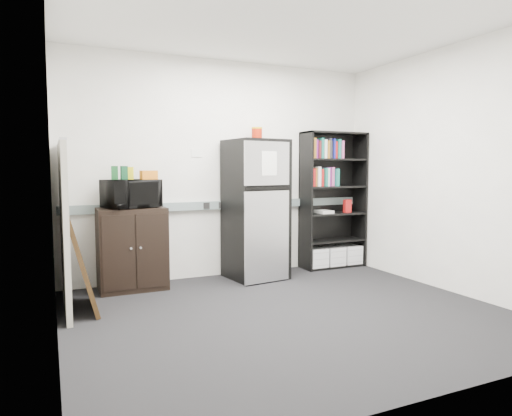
# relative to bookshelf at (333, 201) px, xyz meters

# --- Properties ---
(floor) EXTENTS (4.00, 4.00, 0.00)m
(floor) POSITION_rel_bookshelf_xyz_m (-1.53, -1.57, -0.91)
(floor) COLOR black
(floor) RESTS_ON ground
(wall_back) EXTENTS (4.00, 0.02, 2.70)m
(wall_back) POSITION_rel_bookshelf_xyz_m (-1.53, 0.18, 0.44)
(wall_back) COLOR silver
(wall_back) RESTS_ON floor
(wall_right) EXTENTS (0.02, 3.50, 2.70)m
(wall_right) POSITION_rel_bookshelf_xyz_m (0.47, -1.57, 0.44)
(wall_right) COLOR silver
(wall_right) RESTS_ON floor
(wall_left) EXTENTS (0.02, 3.50, 2.70)m
(wall_left) POSITION_rel_bookshelf_xyz_m (-3.53, -1.57, 0.44)
(wall_left) COLOR silver
(wall_left) RESTS_ON floor
(ceiling) EXTENTS (4.00, 3.50, 0.02)m
(ceiling) POSITION_rel_bookshelf_xyz_m (-1.53, -1.57, 1.79)
(ceiling) COLOR white
(ceiling) RESTS_ON wall_back
(electrical_raceway) EXTENTS (3.92, 0.05, 0.10)m
(electrical_raceway) POSITION_rel_bookshelf_xyz_m (-1.53, 0.15, -0.01)
(electrical_raceway) COLOR gray
(electrical_raceway) RESTS_ON wall_back
(wall_note) EXTENTS (0.14, 0.00, 0.10)m
(wall_note) POSITION_rel_bookshelf_xyz_m (-1.88, 0.18, 0.64)
(wall_note) COLOR white
(wall_note) RESTS_ON wall_back
(bookshelf) EXTENTS (0.90, 0.34, 1.85)m
(bookshelf) POSITION_rel_bookshelf_xyz_m (0.00, 0.00, 0.00)
(bookshelf) COLOR black
(bookshelf) RESTS_ON floor
(cubicle_partition) EXTENTS (0.06, 1.30, 1.62)m
(cubicle_partition) POSITION_rel_bookshelf_xyz_m (-3.43, -0.49, -0.10)
(cubicle_partition) COLOR #A39E90
(cubicle_partition) RESTS_ON floor
(cabinet) EXTENTS (0.74, 0.49, 0.92)m
(cabinet) POSITION_rel_bookshelf_xyz_m (-2.72, -0.06, -0.45)
(cabinet) COLOR black
(cabinet) RESTS_ON floor
(microwave) EXTENTS (0.66, 0.55, 0.31)m
(microwave) POSITION_rel_bookshelf_xyz_m (-2.72, -0.08, 0.17)
(microwave) COLOR black
(microwave) RESTS_ON cabinet
(snack_box_a) EXTENTS (0.08, 0.06, 0.15)m
(snack_box_a) POSITION_rel_bookshelf_xyz_m (-2.89, -0.05, 0.40)
(snack_box_a) COLOR #175325
(snack_box_a) RESTS_ON microwave
(snack_box_b) EXTENTS (0.08, 0.06, 0.15)m
(snack_box_b) POSITION_rel_bookshelf_xyz_m (-2.79, -0.05, 0.40)
(snack_box_b) COLOR #0D3B1F
(snack_box_b) RESTS_ON microwave
(snack_box_c) EXTENTS (0.08, 0.07, 0.14)m
(snack_box_c) POSITION_rel_bookshelf_xyz_m (-2.72, -0.05, 0.40)
(snack_box_c) COLOR yellow
(snack_box_c) RESTS_ON microwave
(snack_bag) EXTENTS (0.19, 0.13, 0.10)m
(snack_bag) POSITION_rel_bookshelf_xyz_m (-2.53, -0.10, 0.38)
(snack_bag) COLOR #CC6A14
(snack_bag) RESTS_ON microwave
(refrigerator) EXTENTS (0.72, 0.75, 1.71)m
(refrigerator) POSITION_rel_bookshelf_xyz_m (-1.23, -0.14, -0.06)
(refrigerator) COLOR black
(refrigerator) RESTS_ON floor
(coffee_can) EXTENTS (0.13, 0.13, 0.18)m
(coffee_can) POSITION_rel_bookshelf_xyz_m (-1.16, -0.02, 0.89)
(coffee_can) COLOR #A51C07
(coffee_can) RESTS_ON refrigerator
(framed_poster) EXTENTS (0.27, 0.73, 0.92)m
(framed_poster) POSITION_rel_bookshelf_xyz_m (-3.30, -0.65, -0.44)
(framed_poster) COLOR black
(framed_poster) RESTS_ON floor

